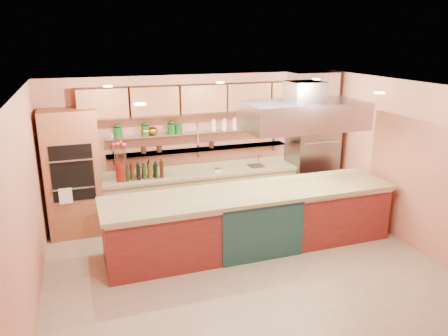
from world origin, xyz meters
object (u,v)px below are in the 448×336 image
object	(u,v)px
refrigerator	(312,157)
green_canister	(179,129)
kitchen_scale	(218,169)
island	(251,219)
flower_vase	(121,172)
copper_kettle	(153,131)

from	to	relation	value
refrigerator	green_canister	world-z (taller)	refrigerator
refrigerator	kitchen_scale	distance (m)	2.09
island	flower_vase	size ratio (longest dim) A/B	13.74
refrigerator	green_canister	bearing A→B (deg)	175.31
island	green_canister	world-z (taller)	green_canister
flower_vase	copper_kettle	xyz separation A→B (m)	(0.65, 0.22, 0.68)
island	copper_kettle	world-z (taller)	copper_kettle
copper_kettle	green_canister	xyz separation A→B (m)	(0.51, 0.00, 0.01)
island	copper_kettle	distance (m)	2.54
refrigerator	copper_kettle	bearing A→B (deg)	176.03
refrigerator	copper_kettle	xyz separation A→B (m)	(-3.31, 0.23, 0.74)
kitchen_scale	copper_kettle	bearing A→B (deg)	-178.90
flower_vase	green_canister	xyz separation A→B (m)	(1.15, 0.22, 0.69)
kitchen_scale	flower_vase	bearing A→B (deg)	-168.71
kitchen_scale	green_canister	size ratio (longest dim) A/B	0.90
copper_kettle	green_canister	world-z (taller)	green_canister
flower_vase	green_canister	bearing A→B (deg)	10.81
flower_vase	refrigerator	bearing A→B (deg)	-0.14
flower_vase	kitchen_scale	size ratio (longest dim) A/B	2.42
island	green_canister	size ratio (longest dim) A/B	30.04
refrigerator	flower_vase	bearing A→B (deg)	179.86
refrigerator	island	bearing A→B (deg)	-142.74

